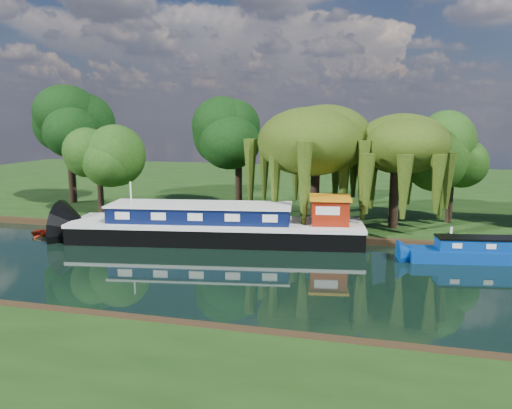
# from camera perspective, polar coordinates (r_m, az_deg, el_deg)

# --- Properties ---
(ground) EXTENTS (120.00, 120.00, 0.00)m
(ground) POSITION_cam_1_polar(r_m,az_deg,el_deg) (27.45, 4.27, -8.18)
(ground) COLOR black
(far_bank) EXTENTS (120.00, 52.00, 0.45)m
(far_bank) POSITION_cam_1_polar(r_m,az_deg,el_deg) (60.45, 10.00, 1.86)
(far_bank) COLOR black
(far_bank) RESTS_ON ground
(dutch_barge) EXTENTS (20.68, 7.67, 4.27)m
(dutch_barge) POSITION_cam_1_polar(r_m,az_deg,el_deg) (34.84, -4.30, -2.48)
(dutch_barge) COLOR black
(dutch_barge) RESTS_ON ground
(narrowboat) EXTENTS (11.15, 3.62, 1.60)m
(narrowboat) POSITION_cam_1_polar(r_m,az_deg,el_deg) (33.32, 26.38, -4.93)
(narrowboat) COLOR navy
(narrowboat) RESTS_ON ground
(red_dinghy) EXTENTS (3.55, 2.85, 0.65)m
(red_dinghy) POSITION_cam_1_polar(r_m,az_deg,el_deg) (39.50, -21.99, -3.28)
(red_dinghy) COLOR maroon
(red_dinghy) RESTS_ON ground
(willow_left) EXTENTS (7.11, 7.11, 8.52)m
(willow_left) POSITION_cam_1_polar(r_m,az_deg,el_deg) (38.31, 6.86, 7.03)
(willow_left) COLOR black
(willow_left) RESTS_ON far_bank
(willow_right) EXTENTS (6.16, 6.16, 7.51)m
(willow_right) POSITION_cam_1_polar(r_m,az_deg,el_deg) (37.68, 15.72, 5.60)
(willow_right) COLOR black
(willow_right) RESTS_ON far_bank
(tree_far_left) EXTENTS (4.48, 4.48, 7.22)m
(tree_far_left) POSITION_cam_1_polar(r_m,az_deg,el_deg) (44.00, -17.56, 5.39)
(tree_far_left) COLOR black
(tree_far_left) RESTS_ON far_bank
(tree_far_back) EXTENTS (5.93, 5.93, 9.97)m
(tree_far_back) POSITION_cam_1_polar(r_m,az_deg,el_deg) (50.69, -20.58, 8.01)
(tree_far_back) COLOR black
(tree_far_back) RESTS_ON far_bank
(tree_far_mid) EXTENTS (5.51, 5.51, 9.02)m
(tree_far_mid) POSITION_cam_1_polar(r_m,az_deg,el_deg) (44.38, -2.02, 7.51)
(tree_far_mid) COLOR black
(tree_far_mid) RESTS_ON far_bank
(tree_far_right) EXTENTS (4.50, 4.50, 7.37)m
(tree_far_right) POSITION_cam_1_polar(r_m,az_deg,el_deg) (41.24, 21.54, 5.07)
(tree_far_right) COLOR black
(tree_far_right) RESTS_ON far_bank
(lamppost) EXTENTS (0.36, 0.36, 2.56)m
(lamppost) POSITION_cam_1_polar(r_m,az_deg,el_deg) (36.93, 7.97, 0.31)
(lamppost) COLOR silver
(lamppost) RESTS_ON far_bank
(mooring_posts) EXTENTS (19.16, 0.16, 1.00)m
(mooring_posts) POSITION_cam_1_polar(r_m,az_deg,el_deg) (35.29, 5.91, -2.52)
(mooring_posts) COLOR silver
(mooring_posts) RESTS_ON far_bank
(reeds_near) EXTENTS (33.70, 1.50, 1.10)m
(reeds_near) POSITION_cam_1_polar(r_m,az_deg,el_deg) (19.94, 20.58, -14.29)
(reeds_near) COLOR #154111
(reeds_near) RESTS_ON ground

